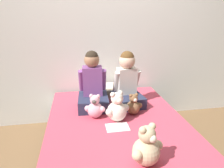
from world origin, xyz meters
The scene contains 11 objects.
ground_plane centered at (0.00, 0.00, 0.00)m, with size 14.00×14.00×0.00m, color brown.
wall_behind_bed centered at (0.00, 1.00, 1.25)m, with size 8.00×0.06×2.50m.
bed centered at (0.00, 0.00, 0.23)m, with size 1.34×1.86×0.46m.
child_on_left centered at (-0.20, 0.43, 0.69)m, with size 0.34×0.39×0.62m.
child_on_right centered at (0.19, 0.43, 0.71)m, with size 0.35×0.40×0.61m.
teddy_bear_held_by_left_child centered at (-0.20, 0.17, 0.56)m, with size 0.20×0.16×0.25m.
teddy_bear_held_by_right_child centered at (0.19, 0.18, 0.55)m, with size 0.19×0.14×0.23m.
teddy_bear_between_children centered at (0.00, 0.07, 0.58)m, with size 0.24×0.19×0.30m.
teddy_bear_at_foot_of_bed centered at (0.08, -0.55, 0.58)m, with size 0.24×0.19×0.30m.
pillow_at_headboard centered at (0.00, 0.75, 0.51)m, with size 0.55×0.30×0.11m.
sign_card centered at (-0.02, -0.06, 0.46)m, with size 0.21×0.15×0.00m.
Camera 1 is at (-0.35, -1.62, 1.44)m, focal length 32.00 mm.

